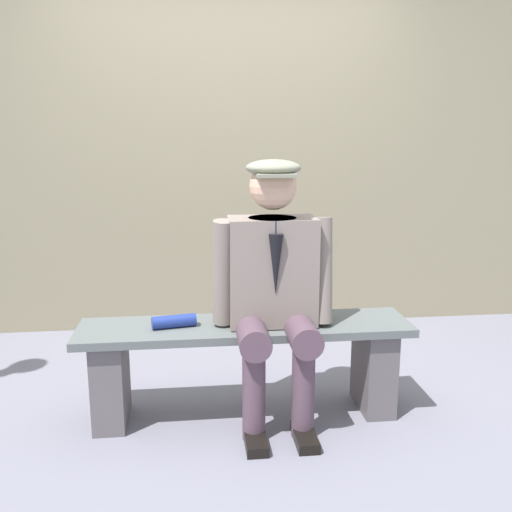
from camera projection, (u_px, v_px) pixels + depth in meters
The scene contains 5 objects.
ground_plane at pixel (246, 414), 2.92m from camera, with size 30.00×30.00×0.00m, color slate.
bench at pixel (246, 357), 2.85m from camera, with size 1.68×0.38×0.50m.
seated_man at pixel (274, 281), 2.72m from camera, with size 0.60×0.54×1.32m.
rolled_magazine at pixel (174, 321), 2.75m from camera, with size 0.06×0.06×0.22m, color navy.
stadium_wall at pixel (225, 162), 4.15m from camera, with size 12.00×0.24×2.46m, color gray.
Camera 1 is at (0.25, 2.66, 1.42)m, focal length 39.09 mm.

